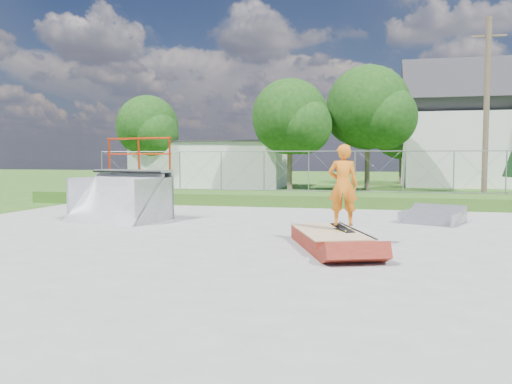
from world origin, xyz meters
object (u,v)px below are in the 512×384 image
at_px(flat_bank_ramp, 433,216).
at_px(skater, 343,188).
at_px(grind_box, 329,239).
at_px(quarter_pipe, 118,179).

bearing_deg(flat_bank_ramp, skater, -94.68).
bearing_deg(grind_box, quarter_pipe, 135.96).
distance_m(grind_box, skater, 1.18).
relative_size(quarter_pipe, flat_bank_ramp, 1.56).
bearing_deg(skater, flat_bank_ramp, -119.91).
distance_m(quarter_pipe, flat_bank_ramp, 9.77).
bearing_deg(grind_box, flat_bank_ramp, 40.57).
xyz_separation_m(flat_bank_ramp, skater, (-2.47, -4.66, 1.09)).
bearing_deg(flat_bank_ramp, quarter_pipe, -147.07).
height_order(grind_box, flat_bank_ramp, flat_bank_ramp).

